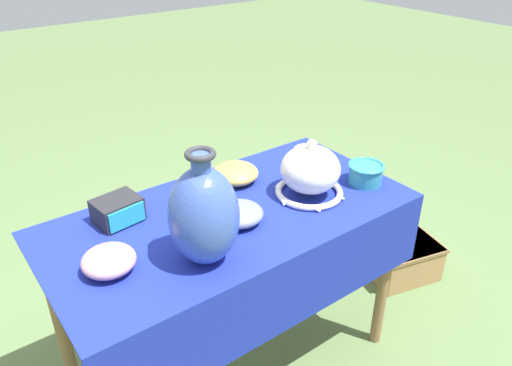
# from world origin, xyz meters

# --- Properties ---
(ground_plane) EXTENTS (14.00, 14.00, 0.00)m
(ground_plane) POSITION_xyz_m (0.00, 0.00, 0.00)
(ground_plane) COLOR #567042
(display_table) EXTENTS (1.21, 0.61, 0.71)m
(display_table) POSITION_xyz_m (0.00, -0.02, 0.63)
(display_table) COLOR olive
(display_table) RESTS_ON ground_plane
(vase_tall_bulbous) EXTENTS (0.20, 0.20, 0.34)m
(vase_tall_bulbous) POSITION_xyz_m (-0.19, -0.17, 0.86)
(vase_tall_bulbous) COLOR #3851A8
(vase_tall_bulbous) RESTS_ON display_table
(vase_dome_bell) EXTENTS (0.25, 0.24, 0.21)m
(vase_dome_bell) POSITION_xyz_m (0.29, -0.07, 0.80)
(vase_dome_bell) COLOR white
(vase_dome_bell) RESTS_ON display_table
(mosaic_tile_box) EXTENTS (0.15, 0.13, 0.08)m
(mosaic_tile_box) POSITION_xyz_m (-0.31, 0.17, 0.75)
(mosaic_tile_box) COLOR #232328
(mosaic_tile_box) RESTS_ON display_table
(bowl_shallow_ochre) EXTENTS (0.17, 0.17, 0.07)m
(bowl_shallow_ochre) POSITION_xyz_m (0.14, 0.16, 0.75)
(bowl_shallow_ochre) COLOR gold
(bowl_shallow_ochre) RESTS_ON display_table
(cup_wide_teal) EXTENTS (0.13, 0.13, 0.08)m
(cup_wide_teal) POSITION_xyz_m (0.50, -0.13, 0.75)
(cup_wide_teal) COLOR teal
(cup_wide_teal) RESTS_ON display_table
(bowl_shallow_rose) EXTENTS (0.15, 0.15, 0.07)m
(bowl_shallow_rose) POSITION_xyz_m (-0.43, -0.05, 0.75)
(bowl_shallow_rose) COLOR #D19399
(bowl_shallow_rose) RESTS_ON display_table
(bowl_shallow_slate) EXTENTS (0.16, 0.16, 0.06)m
(bowl_shallow_slate) POSITION_xyz_m (-0.01, -0.06, 0.74)
(bowl_shallow_slate) COLOR slate
(bowl_shallow_slate) RESTS_ON display_table
(pot_squat_porcelain) EXTENTS (0.10, 0.10, 0.06)m
(pot_squat_porcelain) POSITION_xyz_m (0.45, 0.12, 0.74)
(pot_squat_porcelain) COLOR white
(pot_squat_porcelain) RESTS_ON display_table
(wooden_crate) EXTENTS (0.38, 0.35, 0.18)m
(wooden_crate) POSITION_xyz_m (0.97, -0.01, 0.10)
(wooden_crate) COLOR #A37A4C
(wooden_crate) RESTS_ON ground_plane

